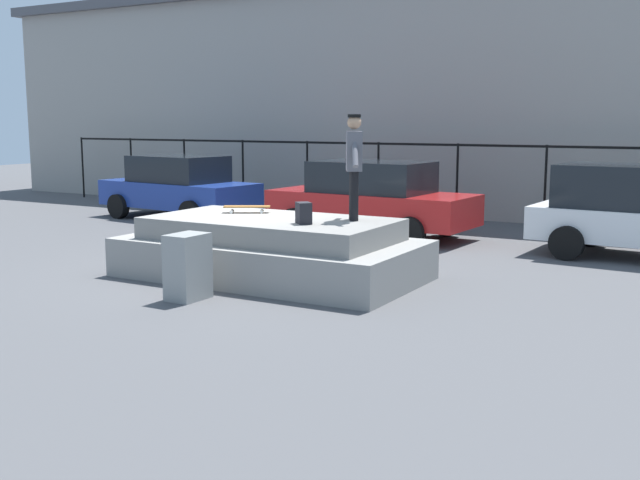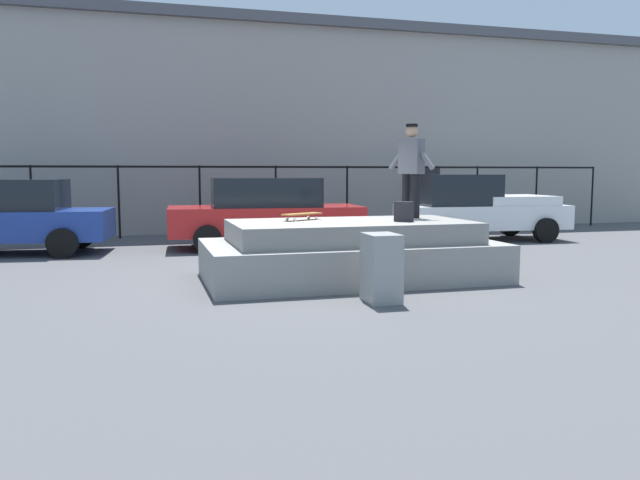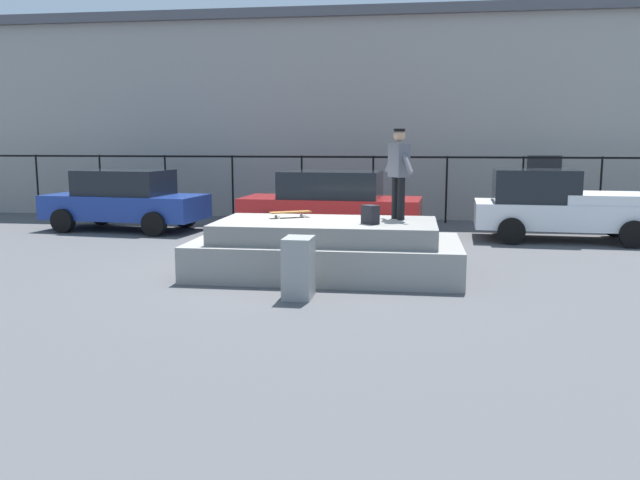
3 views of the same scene
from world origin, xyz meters
The scene contains 11 objects.
ground_plane centered at (0.00, 0.00, 0.00)m, with size 60.00×60.00×0.00m, color #4C4C4F.
concrete_ledge centered at (0.72, -0.26, 0.45)m, with size 4.88×2.57×0.99m.
skateboarder centered at (2.02, 0.19, 1.96)m, with size 0.57×0.90×1.68m.
skateboard centered at (-0.02, 0.13, 1.09)m, with size 0.79×0.57×0.12m.
backpack centered at (1.55, -0.59, 1.16)m, with size 0.28×0.20×0.33m, color black.
car_blue_sedan_near centered at (-5.54, 4.88, 0.84)m, with size 4.52×2.39×1.65m.
car_red_sedan_mid centered at (0.20, 4.60, 0.85)m, with size 4.69×2.27×1.67m.
car_white_pickup_far centered at (5.88, 4.62, 0.87)m, with size 4.47×2.26×1.75m.
utility_box centered at (0.54, -2.17, 0.48)m, with size 0.44×0.60×0.96m, color gray.
fence_row centered at (0.00, 7.67, 1.38)m, with size 24.06×0.06×2.00m.
warehouse_building centered at (0.00, 12.69, 3.25)m, with size 31.57×8.94×6.48m.
Camera 2 is at (-2.65, -10.28, 1.81)m, focal length 35.25 mm.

